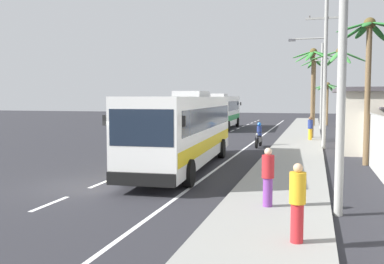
# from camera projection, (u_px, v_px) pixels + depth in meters

# --- Properties ---
(ground_plane) EXTENTS (160.00, 160.00, 0.00)m
(ground_plane) POSITION_uv_depth(u_px,v_px,m) (93.00, 187.00, 16.17)
(ground_plane) COLOR #28282D
(sidewalk_kerb) EXTENTS (3.20, 90.00, 0.14)m
(sidewalk_kerb) POSITION_uv_depth(u_px,v_px,m) (293.00, 157.00, 23.92)
(sidewalk_kerb) COLOR gray
(sidewalk_kerb) RESTS_ON ground
(lane_markings) EXTENTS (3.70, 71.18, 0.01)m
(lane_markings) POSITION_uv_depth(u_px,v_px,m) (226.00, 146.00, 29.83)
(lane_markings) COLOR white
(lane_markings) RESTS_ON ground
(boundary_wall) EXTENTS (0.24, 60.00, 2.51)m
(boundary_wall) POSITION_uv_depth(u_px,v_px,m) (361.00, 131.00, 26.63)
(boundary_wall) COLOR #B2B2AD
(boundary_wall) RESTS_ON ground
(coach_bus_foreground) EXTENTS (3.38, 12.59, 3.62)m
(coach_bus_foreground) POSITION_uv_depth(u_px,v_px,m) (185.00, 128.00, 20.45)
(coach_bus_foreground) COLOR white
(coach_bus_foreground) RESTS_ON ground
(coach_bus_far_lane) EXTENTS (3.16, 11.04, 3.70)m
(coach_bus_far_lane) POSITION_uv_depth(u_px,v_px,m) (221.00, 111.00, 45.82)
(coach_bus_far_lane) COLOR white
(coach_bus_far_lane) RESTS_ON ground
(motorcycle_beside_bus) EXTENTS (0.56, 1.96, 1.65)m
(motorcycle_beside_bus) POSITION_uv_depth(u_px,v_px,m) (259.00, 137.00, 29.08)
(motorcycle_beside_bus) COLOR black
(motorcycle_beside_bus) RESTS_ON ground
(pedestrian_near_kerb) EXTENTS (0.36, 0.36, 1.72)m
(pedestrian_near_kerb) POSITION_uv_depth(u_px,v_px,m) (268.00, 176.00, 12.64)
(pedestrian_near_kerb) COLOR #75388E
(pedestrian_near_kerb) RESTS_ON sidewalk_kerb
(pedestrian_midwalk) EXTENTS (0.36, 0.36, 1.73)m
(pedestrian_midwalk) POSITION_uv_depth(u_px,v_px,m) (310.00, 128.00, 32.64)
(pedestrian_midwalk) COLOR gold
(pedestrian_midwalk) RESTS_ON sidewalk_kerb
(pedestrian_far_walk) EXTENTS (0.36, 0.36, 1.75)m
(pedestrian_far_walk) POSITION_uv_depth(u_px,v_px,m) (297.00, 201.00, 9.48)
(pedestrian_far_walk) COLOR red
(pedestrian_far_walk) RESTS_ON sidewalk_kerb
(utility_pole_nearest) EXTENTS (2.15, 0.24, 8.82)m
(utility_pole_nearest) POSITION_uv_depth(u_px,v_px,m) (342.00, 49.00, 11.87)
(utility_pole_nearest) COLOR #9E9E99
(utility_pole_nearest) RESTS_ON ground
(utility_pole_mid) EXTENTS (3.60, 0.24, 9.59)m
(utility_pole_mid) POSITION_uv_depth(u_px,v_px,m) (324.00, 69.00, 27.87)
(utility_pole_mid) COLOR #9E9E99
(utility_pole_mid) RESTS_ON ground
(utility_pole_far) EXTENTS (2.41, 0.24, 8.75)m
(utility_pole_far) POSITION_uv_depth(u_px,v_px,m) (322.00, 85.00, 43.87)
(utility_pole_far) COLOR #9E9E99
(utility_pole_far) RESTS_ON ground
(palm_nearest) EXTENTS (3.21, 3.10, 7.78)m
(palm_nearest) POSITION_uv_depth(u_px,v_px,m) (315.00, 76.00, 48.88)
(palm_nearest) COLOR brown
(palm_nearest) RESTS_ON ground
(palm_second) EXTENTS (3.87, 3.30, 5.11)m
(palm_second) POSITION_uv_depth(u_px,v_px,m) (327.00, 93.00, 51.58)
(palm_second) COLOR brown
(palm_second) RESTS_ON ground
(palm_third) EXTENTS (3.28, 3.25, 7.12)m
(palm_third) POSITION_uv_depth(u_px,v_px,m) (369.00, 56.00, 20.91)
(palm_third) COLOR brown
(palm_third) RESTS_ON ground
(palm_fourth) EXTENTS (3.83, 3.54, 6.79)m
(palm_fourth) POSITION_uv_depth(u_px,v_px,m) (339.00, 72.00, 30.48)
(palm_fourth) COLOR brown
(palm_fourth) RESTS_ON ground
(palm_farthest) EXTENTS (3.35, 3.21, 7.14)m
(palm_farthest) POSITION_uv_depth(u_px,v_px,m) (313.00, 72.00, 34.00)
(palm_farthest) COLOR brown
(palm_farthest) RESTS_ON ground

